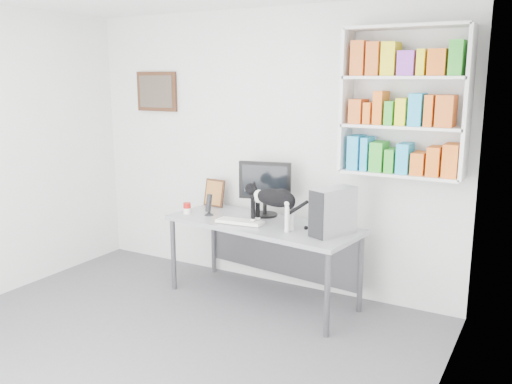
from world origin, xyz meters
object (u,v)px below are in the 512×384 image
at_px(bookshelf, 404,102).
at_px(speaker, 209,204).
at_px(keyboard, 240,222).
at_px(leaning_print, 214,192).
at_px(desk, 262,261).
at_px(monitor, 265,188).
at_px(pc_tower, 333,212).
at_px(cat, 273,208).
at_px(soup_can, 187,208).

xyz_separation_m(bookshelf, speaker, (-1.72, -0.36, -0.99)).
relative_size(keyboard, leaning_print, 1.47).
bearing_deg(desk, speaker, -170.85).
bearing_deg(speaker, leaning_print, 147.06).
bearing_deg(leaning_print, monitor, -3.89).
distance_m(pc_tower, cat, 0.54).
bearing_deg(desk, keyboard, -133.75).
relative_size(speaker, cat, 0.36).
bearing_deg(keyboard, cat, -4.41).
bearing_deg(monitor, keyboard, -114.05).
height_order(desk, cat, cat).
relative_size(pc_tower, leaning_print, 1.38).
xyz_separation_m(leaning_print, soup_can, (-0.06, -0.39, -0.09)).
height_order(keyboard, soup_can, soup_can).
xyz_separation_m(desk, soup_can, (-0.79, -0.07, 0.43)).
bearing_deg(desk, monitor, 119.83).
distance_m(monitor, leaning_print, 0.66).
bearing_deg(desk, pc_tower, 2.57).
bearing_deg(pc_tower, soup_can, -157.15).
bearing_deg(desk, cat, -26.95).
distance_m(desk, keyboard, 0.44).
relative_size(keyboard, speaker, 1.98).
distance_m(monitor, soup_can, 0.79).
bearing_deg(keyboard, speaker, 158.47).
relative_size(bookshelf, soup_can, 11.53).
height_order(soup_can, cat, cat).
height_order(bookshelf, desk, bookshelf).
xyz_separation_m(monitor, leaning_print, (-0.64, 0.09, -0.12)).
distance_m(desk, cat, 0.60).
bearing_deg(monitor, cat, -65.36).
bearing_deg(keyboard, monitor, 72.86).
bearing_deg(speaker, desk, 33.77).
bearing_deg(desk, bookshelf, 23.38).
bearing_deg(monitor, bookshelf, -8.39).
distance_m(keyboard, speaker, 0.44).
bearing_deg(cat, monitor, 136.62).
relative_size(bookshelf, cat, 2.07).
relative_size(bookshelf, monitor, 2.32).
distance_m(monitor, pc_tower, 0.85).
xyz_separation_m(pc_tower, speaker, (-1.28, 0.03, -0.09)).
relative_size(bookshelf, desk, 0.69).
height_order(pc_tower, speaker, pc_tower).
xyz_separation_m(desk, leaning_print, (-0.73, 0.32, 0.52)).
xyz_separation_m(bookshelf, cat, (-0.97, -0.45, -0.91)).
relative_size(desk, monitor, 3.38).
xyz_separation_m(desk, keyboard, (-0.16, -0.13, 0.39)).
bearing_deg(bookshelf, keyboard, -160.24).
bearing_deg(speaker, pc_tower, 30.13).
height_order(leaning_print, soup_can, leaning_print).
bearing_deg(speaker, keyboard, 16.74).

